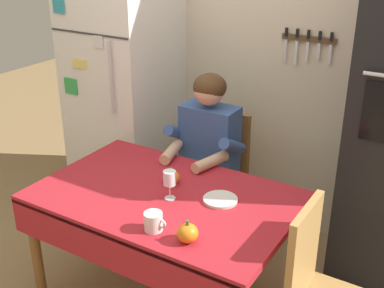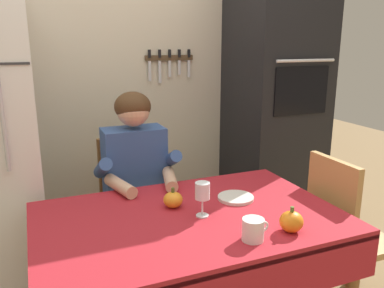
{
  "view_description": "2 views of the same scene",
  "coord_description": "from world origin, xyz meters",
  "px_view_note": "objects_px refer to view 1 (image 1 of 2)",
  "views": [
    {
      "loc": [
        1.35,
        -1.83,
        2.07
      ],
      "look_at": [
        0.14,
        0.15,
        1.05
      ],
      "focal_mm": 46.32,
      "sensor_mm": 36.0,
      "label": 1
    },
    {
      "loc": [
        -0.64,
        -1.47,
        1.53
      ],
      "look_at": [
        0.09,
        0.28,
        1.03
      ],
      "focal_mm": 37.09,
      "sensor_mm": 36.0,
      "label": 2
    }
  ],
  "objects_px": {
    "pumpkin_large": "(171,177)",
    "serving_tray": "(220,200)",
    "wine_glass": "(170,179)",
    "dining_table": "(163,209)",
    "pumpkin_medium": "(188,233)",
    "chair_behind_person": "(218,172)",
    "coffee_mug": "(154,222)",
    "seated_person": "(204,152)",
    "refrigerator": "(125,95)"
  },
  "relations": [
    {
      "from": "pumpkin_large",
      "to": "serving_tray",
      "type": "xyz_separation_m",
      "value": [
        0.33,
        -0.03,
        -0.03
      ]
    },
    {
      "from": "pumpkin_large",
      "to": "wine_glass",
      "type": "bearing_deg",
      "value": -58.6
    },
    {
      "from": "dining_table",
      "to": "wine_glass",
      "type": "bearing_deg",
      "value": -7.52
    },
    {
      "from": "pumpkin_medium",
      "to": "serving_tray",
      "type": "bearing_deg",
      "value": 96.59
    },
    {
      "from": "pumpkin_medium",
      "to": "chair_behind_person",
      "type": "bearing_deg",
      "value": 111.64
    },
    {
      "from": "pumpkin_large",
      "to": "dining_table",
      "type": "bearing_deg",
      "value": -74.49
    },
    {
      "from": "chair_behind_person",
      "to": "dining_table",
      "type": "bearing_deg",
      "value": -83.38
    },
    {
      "from": "wine_glass",
      "to": "serving_tray",
      "type": "distance_m",
      "value": 0.29
    },
    {
      "from": "dining_table",
      "to": "coffee_mug",
      "type": "relative_size",
      "value": 11.9
    },
    {
      "from": "dining_table",
      "to": "seated_person",
      "type": "relative_size",
      "value": 1.12
    },
    {
      "from": "seated_person",
      "to": "wine_glass",
      "type": "distance_m",
      "value": 0.64
    },
    {
      "from": "refrigerator",
      "to": "coffee_mug",
      "type": "bearing_deg",
      "value": -46.92
    },
    {
      "from": "serving_tray",
      "to": "chair_behind_person",
      "type": "bearing_deg",
      "value": 119.36
    },
    {
      "from": "refrigerator",
      "to": "dining_table",
      "type": "relative_size",
      "value": 1.29
    },
    {
      "from": "wine_glass",
      "to": "seated_person",
      "type": "bearing_deg",
      "value": 103.18
    },
    {
      "from": "refrigerator",
      "to": "pumpkin_medium",
      "type": "xyz_separation_m",
      "value": [
        1.29,
        -1.17,
        -0.11
      ]
    },
    {
      "from": "dining_table",
      "to": "seated_person",
      "type": "xyz_separation_m",
      "value": [
        -0.09,
        0.6,
        0.08
      ]
    },
    {
      "from": "coffee_mug",
      "to": "wine_glass",
      "type": "height_order",
      "value": "wine_glass"
    },
    {
      "from": "coffee_mug",
      "to": "wine_glass",
      "type": "relative_size",
      "value": 0.72
    },
    {
      "from": "chair_behind_person",
      "to": "serving_tray",
      "type": "height_order",
      "value": "chair_behind_person"
    },
    {
      "from": "chair_behind_person",
      "to": "wine_glass",
      "type": "height_order",
      "value": "chair_behind_person"
    },
    {
      "from": "coffee_mug",
      "to": "pumpkin_medium",
      "type": "xyz_separation_m",
      "value": [
        0.19,
        0.0,
        -0.0
      ]
    },
    {
      "from": "serving_tray",
      "to": "refrigerator",
      "type": "bearing_deg",
      "value": 148.14
    },
    {
      "from": "wine_glass",
      "to": "pumpkin_large",
      "type": "xyz_separation_m",
      "value": [
        -0.09,
        0.15,
        -0.08
      ]
    },
    {
      "from": "refrigerator",
      "to": "pumpkin_large",
      "type": "xyz_separation_m",
      "value": [
        0.91,
        -0.74,
        -0.12
      ]
    },
    {
      "from": "seated_person",
      "to": "wine_glass",
      "type": "xyz_separation_m",
      "value": [
        0.14,
        -0.61,
        0.12
      ]
    },
    {
      "from": "wine_glass",
      "to": "pumpkin_medium",
      "type": "height_order",
      "value": "wine_glass"
    },
    {
      "from": "chair_behind_person",
      "to": "pumpkin_large",
      "type": "xyz_separation_m",
      "value": [
        0.05,
        -0.65,
        0.27
      ]
    },
    {
      "from": "chair_behind_person",
      "to": "coffee_mug",
      "type": "xyz_separation_m",
      "value": [
        0.24,
        -1.09,
        0.27
      ]
    },
    {
      "from": "wine_glass",
      "to": "pumpkin_large",
      "type": "bearing_deg",
      "value": 121.4
    },
    {
      "from": "chair_behind_person",
      "to": "seated_person",
      "type": "xyz_separation_m",
      "value": [
        0.0,
        -0.19,
        0.23
      ]
    },
    {
      "from": "coffee_mug",
      "to": "wine_glass",
      "type": "xyz_separation_m",
      "value": [
        -0.1,
        0.29,
        0.07
      ]
    },
    {
      "from": "seated_person",
      "to": "coffee_mug",
      "type": "xyz_separation_m",
      "value": [
        0.24,
        -0.9,
        0.05
      ]
    },
    {
      "from": "serving_tray",
      "to": "pumpkin_medium",
      "type": "bearing_deg",
      "value": -83.41
    },
    {
      "from": "pumpkin_medium",
      "to": "serving_tray",
      "type": "height_order",
      "value": "pumpkin_medium"
    },
    {
      "from": "wine_glass",
      "to": "pumpkin_medium",
      "type": "xyz_separation_m",
      "value": [
        0.29,
        -0.28,
        -0.07
      ]
    },
    {
      "from": "coffee_mug",
      "to": "refrigerator",
      "type": "bearing_deg",
      "value": 133.08
    },
    {
      "from": "refrigerator",
      "to": "pumpkin_large",
      "type": "distance_m",
      "value": 1.18
    },
    {
      "from": "coffee_mug",
      "to": "wine_glass",
      "type": "distance_m",
      "value": 0.31
    },
    {
      "from": "seated_person",
      "to": "pumpkin_large",
      "type": "relative_size",
      "value": 12.51
    },
    {
      "from": "refrigerator",
      "to": "pumpkin_large",
      "type": "height_order",
      "value": "refrigerator"
    },
    {
      "from": "refrigerator",
      "to": "serving_tray",
      "type": "xyz_separation_m",
      "value": [
        1.24,
        -0.77,
        -0.15
      ]
    },
    {
      "from": "refrigerator",
      "to": "chair_behind_person",
      "type": "bearing_deg",
      "value": -6.02
    },
    {
      "from": "seated_person",
      "to": "pumpkin_large",
      "type": "height_order",
      "value": "seated_person"
    },
    {
      "from": "pumpkin_large",
      "to": "chair_behind_person",
      "type": "bearing_deg",
      "value": 94.65
    },
    {
      "from": "pumpkin_large",
      "to": "serving_tray",
      "type": "bearing_deg",
      "value": -4.96
    },
    {
      "from": "seated_person",
      "to": "chair_behind_person",
      "type": "bearing_deg",
      "value": 90.0
    },
    {
      "from": "dining_table",
      "to": "serving_tray",
      "type": "bearing_deg",
      "value": 21.07
    },
    {
      "from": "chair_behind_person",
      "to": "coffee_mug",
      "type": "height_order",
      "value": "chair_behind_person"
    },
    {
      "from": "dining_table",
      "to": "pumpkin_medium",
      "type": "bearing_deg",
      "value": -40.62
    }
  ]
}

